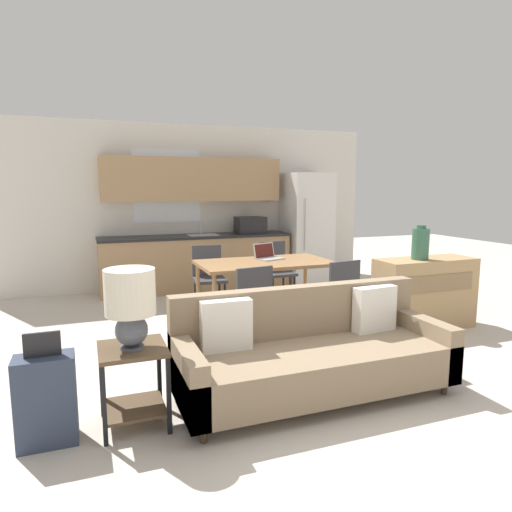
{
  "coord_description": "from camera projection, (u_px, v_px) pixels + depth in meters",
  "views": [
    {
      "loc": [
        -1.71,
        -2.99,
        1.68
      ],
      "look_at": [
        -0.01,
        1.5,
        0.95
      ],
      "focal_mm": 32.0,
      "sensor_mm": 36.0,
      "label": 1
    }
  ],
  "objects": [
    {
      "name": "dining_table",
      "position": [
        265.0,
        267.0,
        5.58
      ],
      "size": [
        1.62,
        0.89,
        0.78
      ],
      "color": "olive",
      "rests_on": "ground_plane"
    },
    {
      "name": "kitchen_counter",
      "position": [
        197.0,
        238.0,
        7.5
      ],
      "size": [
        3.11,
        0.65,
        2.15
      ],
      "color": "tan",
      "rests_on": "ground_plane"
    },
    {
      "name": "laptop",
      "position": [
        267.0,
        255.0,
        5.76
      ],
      "size": [
        0.38,
        0.34,
        0.2
      ],
      "rotation": [
        0.0,
        0.0,
        0.32
      ],
      "color": "#B7BABC",
      "rests_on": "dining_table"
    },
    {
      "name": "vase",
      "position": [
        420.0,
        244.0,
        5.3
      ],
      "size": [
        0.2,
        0.2,
        0.4
      ],
      "color": "#336047",
      "rests_on": "credenza"
    },
    {
      "name": "suitcase",
      "position": [
        46.0,
        399.0,
        2.97
      ],
      "size": [
        0.37,
        0.22,
        0.76
      ],
      "color": "#2D384C",
      "rests_on": "ground_plane"
    },
    {
      "name": "dining_chair_far_left",
      "position": [
        209.0,
        275.0,
        6.14
      ],
      "size": [
        0.45,
        0.45,
        0.89
      ],
      "rotation": [
        0.0,
        0.0,
        -0.08
      ],
      "color": "#38383D",
      "rests_on": "ground_plane"
    },
    {
      "name": "dining_chair_near_right",
      "position": [
        337.0,
        294.0,
        5.03
      ],
      "size": [
        0.47,
        0.47,
        0.89
      ],
      "rotation": [
        0.0,
        0.0,
        3.28
      ],
      "color": "#38383D",
      "rests_on": "ground_plane"
    },
    {
      "name": "refrigerator",
      "position": [
        307.0,
        228.0,
        8.05
      ],
      "size": [
        0.74,
        0.77,
        1.92
      ],
      "color": "white",
      "rests_on": "ground_plane"
    },
    {
      "name": "credenza",
      "position": [
        424.0,
        293.0,
        5.45
      ],
      "size": [
        1.21,
        0.47,
        0.84
      ],
      "color": "tan",
      "rests_on": "ground_plane"
    },
    {
      "name": "ground_plane",
      "position": [
        324.0,
        401.0,
        3.62
      ],
      "size": [
        20.0,
        20.0,
        0.0
      ],
      "primitive_type": "plane",
      "color": "beige"
    },
    {
      "name": "table_lamp",
      "position": [
        130.0,
        301.0,
        3.09
      ],
      "size": [
        0.34,
        0.34,
        0.56
      ],
      "color": "#4C515B",
      "rests_on": "side_table"
    },
    {
      "name": "couch",
      "position": [
        311.0,
        354.0,
        3.71
      ],
      "size": [
        2.22,
        0.8,
        0.85
      ],
      "color": "#3D2D1E",
      "rests_on": "ground_plane"
    },
    {
      "name": "dining_chair_near_left",
      "position": [
        249.0,
        303.0,
        4.67
      ],
      "size": [
        0.48,
        0.48,
        0.89
      ],
      "rotation": [
        0.0,
        0.0,
        3.29
      ],
      "color": "#38383D",
      "rests_on": "ground_plane"
    },
    {
      "name": "dining_chair_far_right",
      "position": [
        276.0,
        269.0,
        6.58
      ],
      "size": [
        0.44,
        0.44,
        0.89
      ],
      "rotation": [
        0.0,
        0.0,
        0.05
      ],
      "color": "#38383D",
      "rests_on": "ground_plane"
    },
    {
      "name": "wall_back",
      "position": [
        191.0,
        206.0,
        7.69
      ],
      "size": [
        6.4,
        0.07,
        2.7
      ],
      "color": "silver",
      "rests_on": "ground_plane"
    },
    {
      "name": "side_table",
      "position": [
        133.0,
        373.0,
        3.2
      ],
      "size": [
        0.46,
        0.46,
        0.58
      ],
      "color": "brown",
      "rests_on": "ground_plane"
    }
  ]
}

